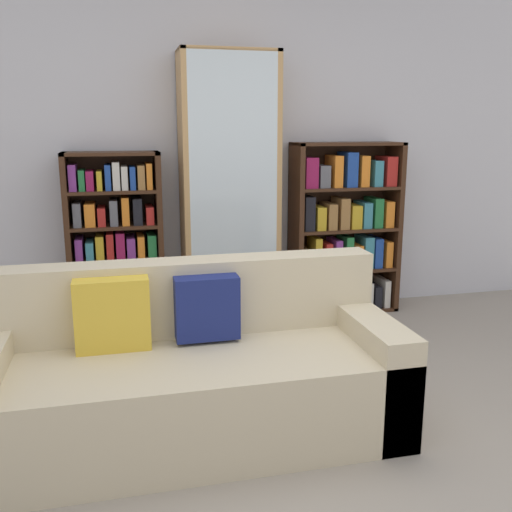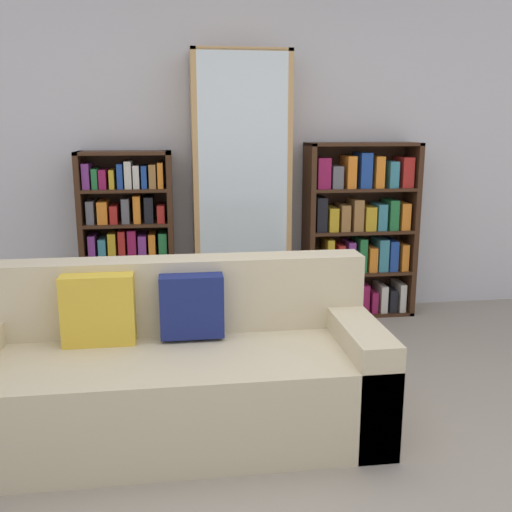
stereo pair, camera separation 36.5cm
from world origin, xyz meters
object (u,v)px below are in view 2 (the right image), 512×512
(couch, at_px, (173,374))
(wine_bottle, at_px, (332,332))
(display_cabinet, at_px, (241,192))
(bookshelf_left, at_px, (128,242))
(bookshelf_right, at_px, (359,233))

(couch, bearing_deg, wine_bottle, 40.31)
(display_cabinet, distance_m, wine_bottle, 1.30)
(couch, xyz_separation_m, bookshelf_left, (-0.34, 1.71, 0.35))
(bookshelf_right, bearing_deg, bookshelf_left, 179.99)
(couch, relative_size, bookshelf_right, 1.47)
(bookshelf_left, bearing_deg, couch, -78.83)
(bookshelf_right, relative_size, wine_bottle, 4.18)
(bookshelf_left, height_order, wine_bottle, bookshelf_left)
(bookshelf_left, height_order, display_cabinet, display_cabinet)
(wine_bottle, bearing_deg, couch, -139.69)
(bookshelf_left, xyz_separation_m, display_cabinet, (0.88, -0.02, 0.38))
(couch, bearing_deg, bookshelf_right, 48.51)
(bookshelf_left, bearing_deg, wine_bottle, -28.95)
(bookshelf_right, xyz_separation_m, wine_bottle, (-0.42, -0.79, -0.54))
(display_cabinet, xyz_separation_m, bookshelf_right, (0.97, 0.02, -0.36))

